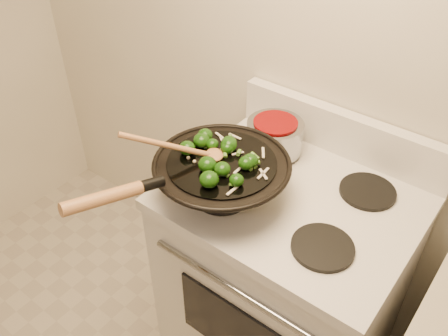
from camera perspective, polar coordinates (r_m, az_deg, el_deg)
The scene contains 5 objects.
stove at distance 1.87m, azimuth 7.26°, elevation -13.48°, with size 0.78×0.67×1.08m.
wok at distance 1.46m, azimuth -0.43°, elevation -1.08°, with size 0.42×0.69×0.22m.
stirfry at distance 1.42m, azimuth -0.62°, elevation 1.50°, with size 0.29×0.27×0.05m.
wooden_spoon at distance 1.41m, azimuth -4.41°, elevation 2.25°, with size 0.23×0.26×0.13m.
saucepan at distance 1.66m, azimuth 6.05°, elevation 3.85°, with size 0.20×0.32×0.12m.
Camera 1 is at (0.43, 0.13, 1.94)m, focal length 38.00 mm.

